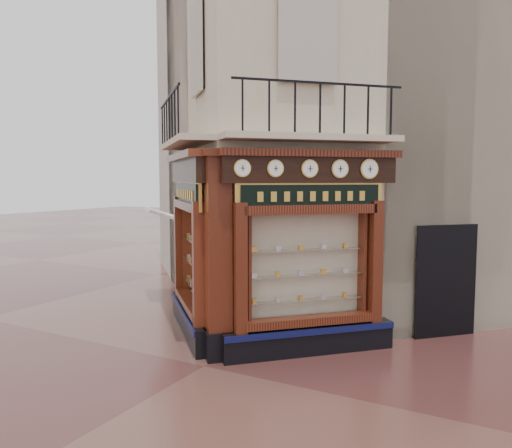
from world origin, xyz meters
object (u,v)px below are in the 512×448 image
Objects in this scene: clock_b at (275,168)px; corner_pilaster at (218,258)px; clock_a at (242,168)px; awning at (166,300)px; signboard_right at (311,196)px; clock_d at (340,169)px; clock_c at (310,169)px; signboard_left at (187,194)px; clock_e at (369,169)px.

corner_pilaster is at bearing 156.60° from clock_b.
awning is at bearing 99.21° from clock_a.
clock_a is 0.15× the size of signboard_right.
clock_c is at bearing -180.00° from clock_d.
clock_d is (1.36, 1.36, -0.00)m from clock_a.
clock_b is at bearing -0.00° from clock_a.
awning is 4.41m from signboard_left.
clock_d is 3.43m from signboard_left.
clock_e is at bearing 0.00° from clock_b.
clock_d is 7.00m from awning.
awning is at bearing 105.65° from clock_b.
corner_pilaster reaches higher than clock_b.
corner_pilaster is 1.83× the size of signboard_right.
corner_pilaster is at bearing 165.59° from clock_c.
corner_pilaster is at bearing 130.18° from clock_a.
clock_e is at bearing -0.00° from clock_c.
signboard_left reaches higher than awning.
clock_c reaches higher than clock_b.
awning is at bearing 113.41° from signboard_right.
clock_d reaches higher than signboard_left.
signboard_right is (0.46, 0.62, -0.52)m from clock_b.
corner_pilaster reaches higher than awning.
clock_d is (0.92, 0.92, -0.00)m from clock_b.
awning is (-5.72, 1.79, -3.62)m from clock_d.
signboard_left is at bearing 145.96° from clock_e.
signboard_left is (-1.46, 1.01, 1.15)m from corner_pilaster.
clock_e reaches higher than clock_a.
corner_pilaster is at bearing -174.15° from awning.
clock_d is at bearing 180.00° from clock_e.
signboard_left is at bearing -176.64° from awning.
signboard_right is (5.27, -2.08, 3.10)m from awning.
clock_a is at bearing 180.00° from clock_b.
clock_d is 0.16× the size of signboard_right.
clock_b is at bearing -164.35° from awning.
clock_e reaches higher than clock_c.
signboard_left is 2.92m from signboard_right.
clock_e is at bearing 0.00° from clock_a.
clock_b is (0.44, 0.44, 0.00)m from clock_a.
clock_d is at bearing 0.00° from clock_a.
clock_c is 0.54m from signboard_right.
clock_d is 0.21× the size of awning.
signboard_right is at bearing 4.55° from clock_a.
clock_a is 6.48m from awning.
clock_a is 2.34m from signboard_left.
clock_e is at bearing -5.46° from signboard_right.
clock_c is 0.15× the size of signboard_left.
clock_a is 0.19× the size of awning.
corner_pilaster is 1.75× the size of signboard_left.
clock_e is 0.17× the size of signboard_left.
awning is (-6.16, 1.34, -3.62)m from clock_e.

